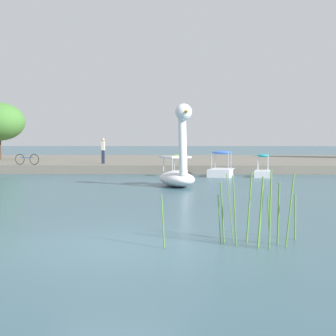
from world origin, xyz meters
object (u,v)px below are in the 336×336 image
(pedal_boat_teal, at_px, (263,170))
(bicycle_parked, at_px, (27,159))
(pedal_boat_lime, at_px, (178,170))
(person_on_path, at_px, (103,150))
(pedal_boat_blue, at_px, (221,169))
(swan_boat, at_px, (178,167))

(pedal_boat_teal, height_order, bicycle_parked, pedal_boat_teal)
(pedal_boat_lime, relative_size, person_on_path, 1.11)
(pedal_boat_lime, xyz_separation_m, pedal_boat_teal, (4.89, -0.21, 0.02))
(person_on_path, relative_size, bicycle_parked, 1.01)
(pedal_boat_teal, bearing_deg, person_on_path, 155.77)
(pedal_boat_teal, bearing_deg, pedal_boat_blue, 172.25)
(pedal_boat_teal, distance_m, bicycle_parked, 15.10)
(swan_boat, distance_m, pedal_boat_lime, 6.01)
(swan_boat, height_order, pedal_boat_teal, swan_boat)
(swan_boat, bearing_deg, pedal_boat_teal, 49.87)
(bicycle_parked, bearing_deg, pedal_boat_lime, -15.49)
(pedal_boat_teal, xyz_separation_m, person_on_path, (-10.07, 4.53, 1.07))
(pedal_boat_blue, bearing_deg, pedal_boat_teal, -7.75)
(pedal_boat_blue, xyz_separation_m, pedal_boat_teal, (2.36, -0.32, -0.05))
(swan_boat, height_order, bicycle_parked, swan_boat)
(person_on_path, bearing_deg, pedal_boat_blue, -28.64)
(pedal_boat_lime, height_order, pedal_boat_blue, pedal_boat_blue)
(pedal_boat_blue, height_order, pedal_boat_teal, pedal_boat_blue)
(swan_boat, relative_size, person_on_path, 2.10)
(swan_boat, height_order, pedal_boat_blue, swan_boat)
(swan_boat, bearing_deg, bicycle_parked, 138.64)
(pedal_boat_lime, relative_size, bicycle_parked, 1.12)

